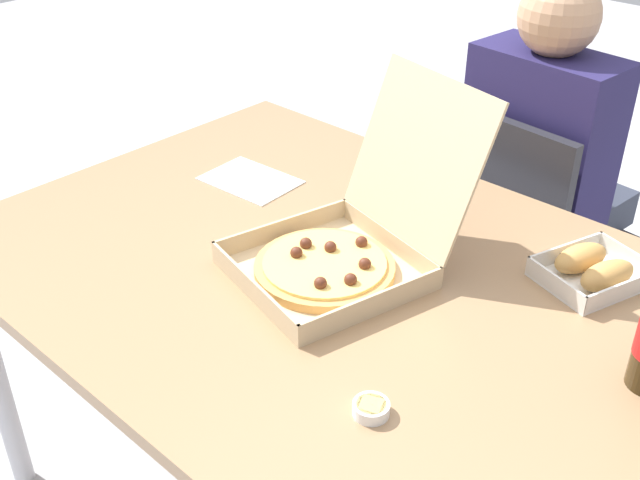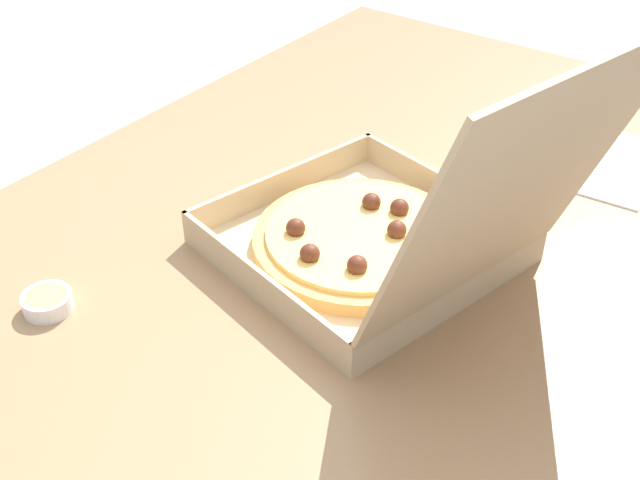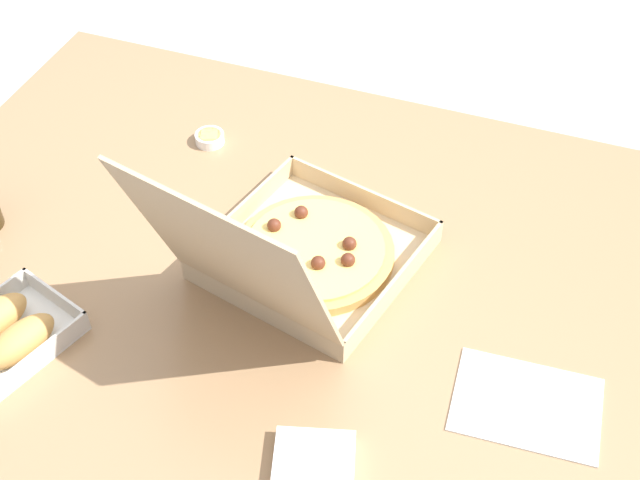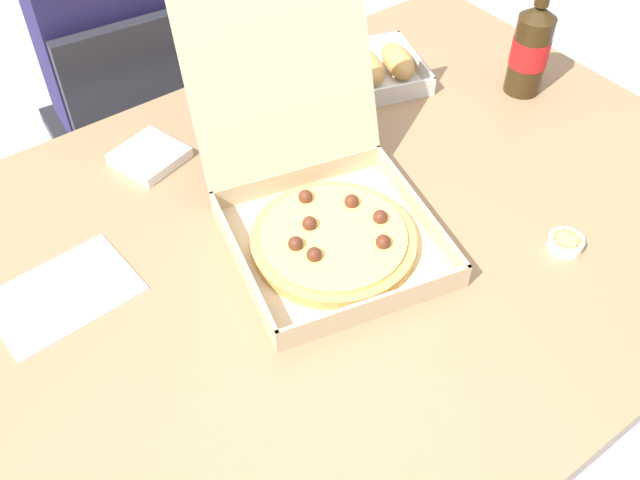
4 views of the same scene
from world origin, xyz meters
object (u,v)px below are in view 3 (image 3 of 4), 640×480
(paper_menu, at_px, (527,404))
(dipping_sauce_cup, at_px, (210,138))
(pizza_box_open, at_px, (301,253))
(napkin_pile, at_px, (314,467))
(bread_side_box, at_px, (7,333))

(paper_menu, relative_size, dipping_sauce_cup, 3.75)
(dipping_sauce_cup, bearing_deg, paper_menu, 150.42)
(pizza_box_open, height_order, napkin_pile, pizza_box_open)
(napkin_pile, bearing_deg, paper_menu, -141.01)
(napkin_pile, xyz_separation_m, dipping_sauce_cup, (0.43, -0.59, 0.00))
(pizza_box_open, relative_size, bread_side_box, 2.14)
(paper_menu, xyz_separation_m, napkin_pile, (0.25, 0.20, 0.01))
(dipping_sauce_cup, bearing_deg, napkin_pile, 126.10)
(napkin_pile, relative_size, dipping_sauce_cup, 1.96)
(pizza_box_open, bearing_deg, dipping_sauce_cup, -42.05)
(dipping_sauce_cup, bearing_deg, pizza_box_open, 137.95)
(paper_menu, height_order, dipping_sauce_cup, dipping_sauce_cup)
(pizza_box_open, height_order, bread_side_box, pizza_box_open)
(bread_side_box, distance_m, dipping_sauce_cup, 0.55)
(pizza_box_open, height_order, paper_menu, pizza_box_open)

